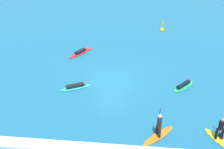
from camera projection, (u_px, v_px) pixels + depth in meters
name	position (u px, v px, depth m)	size (l,w,h in m)	color
ground_plane	(112.00, 80.00, 27.13)	(120.00, 120.00, 0.00)	#1E6B93
surfer_on_red_board	(81.00, 52.00, 31.50)	(2.33, 3.08, 0.43)	red
surfer_on_green_board	(184.00, 85.00, 26.04)	(2.18, 2.37, 0.42)	#23B266
surfer_on_teal_board	(76.00, 86.00, 25.85)	(2.64, 1.70, 0.44)	#33C6CC
surfer_on_yellow_board	(220.00, 134.00, 20.24)	(1.82, 2.33, 2.28)	yellow
surfer_on_orange_board	(159.00, 131.00, 20.56)	(2.38, 2.56, 2.09)	orange
marker_buoy	(162.00, 30.00, 36.62)	(0.50, 0.50, 1.40)	yellow
wave_crest	(98.00, 149.00, 19.64)	(19.05, 0.90, 0.18)	white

